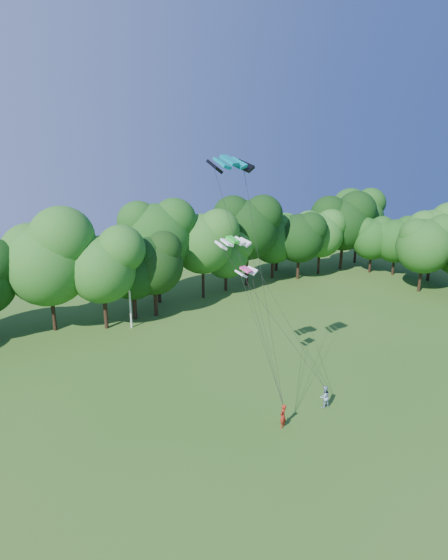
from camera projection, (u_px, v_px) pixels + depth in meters
ground at (374, 494)px, 25.37m from camera, size 160.00×160.00×0.00m
utility_pole at (129, 292)px, 48.43m from camera, size 1.60×0.59×8.30m
kite_flyer_left at (283, 416)px, 31.34m from camera, size 0.77×0.63×1.82m
kite_flyer_right at (324, 397)px, 33.82m from camera, size 0.98×0.82×1.79m
kite_teal at (230, 160)px, 27.19m from camera, size 3.04×1.41×0.68m
kite_green at (233, 240)px, 33.44m from camera, size 2.77×1.43×0.44m
kite_pink at (246, 269)px, 33.02m from camera, size 1.96×1.20×0.38m
tree_back_center at (154, 260)px, 51.46m from camera, size 7.66×7.66×11.14m
tree_back_east at (277, 230)px, 71.99m from camera, size 7.66×7.66×11.15m
tree_flank_east at (425, 239)px, 60.55m from camera, size 8.35×8.35×12.15m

